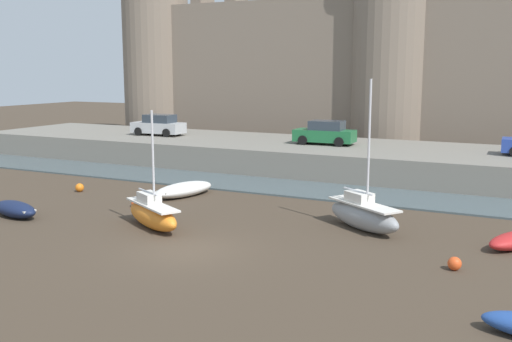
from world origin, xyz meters
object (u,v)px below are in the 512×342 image
mooring_buoy_off_centre (455,264)px  rowboat_foreground_centre (15,209)px  rowboat_foreground_right (184,189)px  car_quay_centre_west (325,133)px  sailboat_midflat_centre (152,214)px  mooring_buoy_near_channel (135,203)px  car_quay_east (159,125)px  sailboat_near_channel_right (363,214)px  mooring_buoy_mid_mud (80,188)px

mooring_buoy_off_centre → rowboat_foreground_centre: bearing=-176.3°
rowboat_foreground_right → car_quay_centre_west: car_quay_centre_west is taller
sailboat_midflat_centre → mooring_buoy_near_channel: sailboat_midflat_centre is taller
rowboat_foreground_centre → car_quay_east: size_ratio=0.75×
mooring_buoy_near_channel → mooring_buoy_off_centre: (15.83, -2.92, 0.05)m
sailboat_midflat_centre → rowboat_foreground_centre: size_ratio=1.64×
rowboat_foreground_right → rowboat_foreground_centre: (-4.53, -7.40, -0.00)m
sailboat_near_channel_right → mooring_buoy_near_channel: size_ratio=17.50×
sailboat_near_channel_right → sailboat_midflat_centre: 9.11m
sailboat_midflat_centre → mooring_buoy_near_channel: size_ratio=13.93×
rowboat_foreground_centre → car_quay_east: (-5.15, 18.78, 2.13)m
sailboat_midflat_centre → car_quay_centre_west: (1.49, 17.82, 1.89)m
car_quay_east → sailboat_midflat_centre: bearing=-55.5°
mooring_buoy_off_centre → car_quay_east: bearing=144.6°
sailboat_near_channel_right → mooring_buoy_off_centre: 5.76m
rowboat_foreground_right → sailboat_midflat_centre: bearing=-68.9°
sailboat_near_channel_right → mooring_buoy_mid_mud: sailboat_near_channel_right is taller
rowboat_foreground_right → car_quay_centre_west: bearing=71.7°
mooring_buoy_off_centre → sailboat_midflat_centre: bearing=180.0°
rowboat_foreground_centre → sailboat_near_channel_right: bearing=18.3°
mooring_buoy_near_channel → car_quay_centre_west: bearing=72.5°
rowboat_foreground_right → mooring_buoy_off_centre: rowboat_foreground_right is taller
car_quay_centre_west → mooring_buoy_mid_mud: bearing=-126.5°
sailboat_near_channel_right → sailboat_midflat_centre: sailboat_near_channel_right is taller
car_quay_east → mooring_buoy_near_channel: bearing=-58.8°
rowboat_foreground_centre → car_quay_east: car_quay_east is taller
rowboat_foreground_right → mooring_buoy_mid_mud: bearing=-165.1°
mooring_buoy_near_channel → mooring_buoy_mid_mud: bearing=162.2°
rowboat_foreground_right → mooring_buoy_mid_mud: (-5.95, -1.58, -0.15)m
mooring_buoy_near_channel → mooring_buoy_off_centre: 16.09m
mooring_buoy_mid_mud → car_quay_centre_west: bearing=53.5°
rowboat_foreground_centre → rowboat_foreground_right: bearing=58.6°
rowboat_foreground_right → car_quay_centre_west: 12.48m
sailboat_near_channel_right → car_quay_east: (-20.34, 13.75, 1.84)m
sailboat_near_channel_right → mooring_buoy_near_channel: (-11.50, -0.85, -0.50)m
rowboat_foreground_right → mooring_buoy_near_channel: bearing=-104.4°
sailboat_near_channel_right → sailboat_midflat_centre: (-8.30, -3.77, -0.05)m
sailboat_near_channel_right → mooring_buoy_mid_mud: size_ratio=13.40×
rowboat_foreground_right → mooring_buoy_mid_mud: size_ratio=8.63×
sailboat_near_channel_right → car_quay_centre_west: 15.72m
rowboat_foreground_right → mooring_buoy_mid_mud: rowboat_foreground_right is taller
sailboat_midflat_centre → car_quay_east: sailboat_midflat_centre is taller
mooring_buoy_mid_mud → sailboat_near_channel_right: bearing=-2.7°
mooring_buoy_mid_mud → car_quay_centre_west: 16.65m
sailboat_midflat_centre → mooring_buoy_off_centre: size_ratio=10.79×
rowboat_foreground_centre → mooring_buoy_mid_mud: rowboat_foreground_centre is taller
rowboat_foreground_centre → mooring_buoy_mid_mud: bearing=103.7°
mooring_buoy_off_centre → rowboat_foreground_right: bearing=157.7°
rowboat_foreground_centre → mooring_buoy_near_channel: 5.58m
rowboat_foreground_centre → mooring_buoy_near_channel: (3.70, 4.18, -0.21)m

